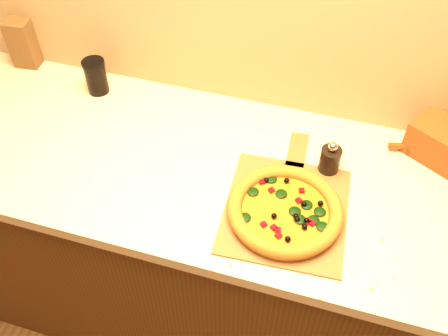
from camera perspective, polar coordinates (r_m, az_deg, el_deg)
cabinet at (r=1.85m, az=1.78°, el=-10.35°), size 2.80×0.65×0.86m
countertop at (r=1.48m, az=2.18°, el=-1.08°), size 2.84×0.68×0.04m
pizza_peel at (r=1.39m, az=7.16°, el=-4.34°), size 0.35×0.51×0.01m
pizza at (r=1.35m, az=6.98°, el=-4.84°), size 0.31×0.31×0.04m
pepper_grinder at (r=1.47m, az=12.01°, el=0.94°), size 0.06×0.06×0.11m
rolling_pin at (r=1.65m, az=23.85°, el=2.13°), size 0.33×0.10×0.05m
paper_bag at (r=1.96m, az=-21.98°, el=13.09°), size 0.09×0.08×0.17m
dark_jar at (r=1.76m, az=-14.43°, el=10.11°), size 0.08×0.08×0.12m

